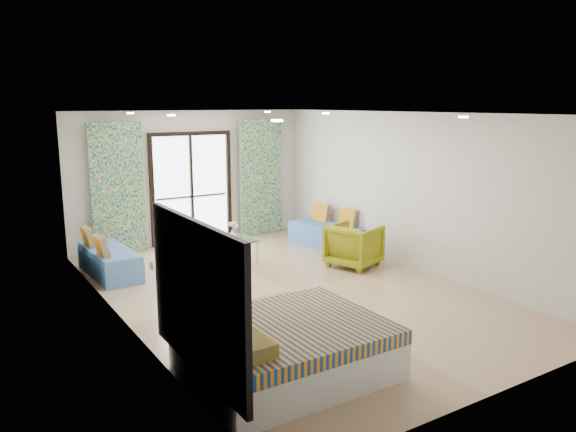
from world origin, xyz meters
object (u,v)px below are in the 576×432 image
coffee_table (234,242)px  armchair (354,243)px  bed (284,348)px  daybed_left (109,261)px  daybed_right (327,234)px

coffee_table → armchair: size_ratio=0.96×
bed → daybed_left: 4.60m
daybed_left → daybed_right: daybed_right is taller
bed → armchair: bearing=41.2°
bed → daybed_right: (3.59, 4.16, -0.04)m
daybed_left → daybed_right: size_ratio=0.96×
bed → armchair: 4.23m
daybed_right → armchair: (-0.41, -1.37, 0.16)m
coffee_table → armchair: armchair is taller
armchair → daybed_right: bearing=-36.7°
daybed_right → armchair: size_ratio=2.05×
daybed_right → coffee_table: 2.15m
bed → coffee_table: bearing=70.3°
coffee_table → armchair: 2.14m
daybed_right → bed: bearing=-138.7°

